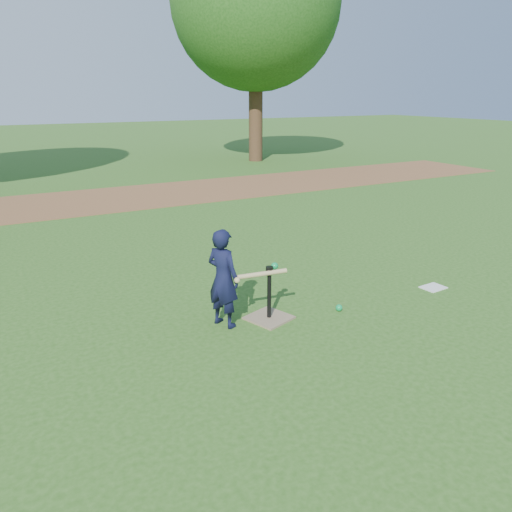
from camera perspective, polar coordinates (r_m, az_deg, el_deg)
ground at (r=5.55m, az=0.98°, el=-7.41°), size 80.00×80.00×0.00m
dirt_strip at (r=12.33m, az=-16.73°, el=6.22°), size 24.00×3.00×0.01m
child at (r=5.26m, az=-3.78°, el=-2.56°), size 0.40×0.46×1.07m
wiffle_ball_ground at (r=5.85m, az=9.47°, el=-5.85°), size 0.08×0.08×0.08m
clipboard at (r=6.84m, az=19.60°, el=-3.41°), size 0.32×0.25×0.01m
batting_tee at (r=5.55m, az=1.50°, el=-6.15°), size 0.54×0.54×0.61m
swing_action at (r=5.33m, az=0.60°, el=-1.96°), size 0.63×0.20×0.10m
tree_right at (r=18.88m, az=-0.04°, el=26.98°), size 5.80×5.80×8.21m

